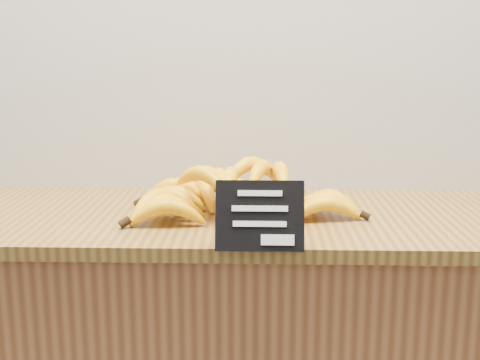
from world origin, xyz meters
TOP-DOWN VIEW (x-y plane):
  - counter_top at (0.14, 2.75)m, footprint 1.56×0.54m
  - chalkboard_sign at (0.19, 2.48)m, footprint 0.17×0.05m
  - banana_pile at (0.12, 2.75)m, footprint 0.56×0.35m

SIDE VIEW (x-z plane):
  - counter_top at x=0.14m, z-range 0.90..0.93m
  - banana_pile at x=0.12m, z-range 0.92..1.04m
  - chalkboard_sign at x=0.19m, z-range 0.93..1.06m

